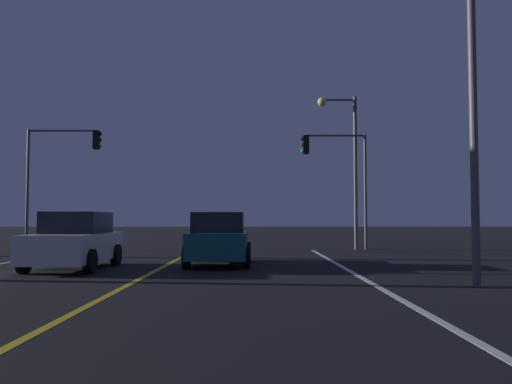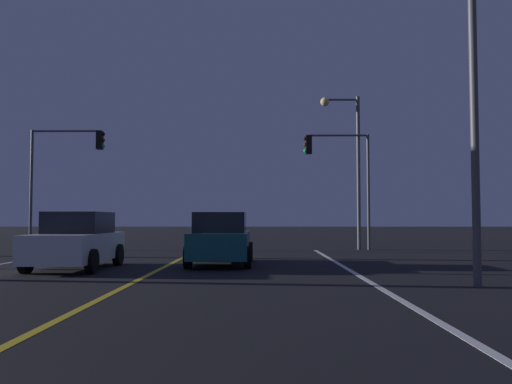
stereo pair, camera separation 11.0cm
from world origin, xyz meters
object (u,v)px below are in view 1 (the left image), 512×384
Objects in this scene: car_oncoming at (78,241)px; street_lamp_right_far at (349,152)px; traffic_light_near_right at (337,164)px; car_lead_same_lane at (222,239)px; traffic_light_near_left at (65,160)px; street_lamp_right_near at (459,37)px.

street_lamp_right_far is at bearing 135.88° from car_oncoming.
traffic_light_near_right is (9.22, 9.94, 3.33)m from car_oncoming.
car_oncoming is (-4.20, -1.49, 0.00)m from car_lead_same_lane.
street_lamp_right_far is (13.83, 0.19, 0.45)m from traffic_light_near_left.
street_lamp_right_near reaches higher than traffic_light_near_right.
street_lamp_right_far is at bearing 0.78° from traffic_light_near_left.
traffic_light_near_left reaches higher than traffic_light_near_right.
street_lamp_right_near reaches higher than traffic_light_near_left.
car_oncoming is 0.57× the size of street_lamp_right_far.
traffic_light_near_left is 0.65× the size of street_lamp_right_near.
street_lamp_right_far is (9.82, 10.13, 3.96)m from car_oncoming.
street_lamp_right_near is 14.29m from street_lamp_right_far.
car_oncoming is at bearing 45.88° from street_lamp_right_far.
traffic_light_near_right reaches higher than car_oncoming.
car_oncoming is 13.96m from traffic_light_near_right.
car_oncoming is 0.77× the size of traffic_light_near_right.
street_lamp_right_far is at bearing -162.62° from traffic_light_near_right.
traffic_light_near_left reaches higher than car_lead_same_lane.
traffic_light_near_left reaches higher than car_oncoming.
street_lamp_right_far is (-0.07, 14.26, -0.80)m from street_lamp_right_near.
car_lead_same_lane is 12.30m from traffic_light_near_left.
car_lead_same_lane is at bearing 59.31° from traffic_light_near_right.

